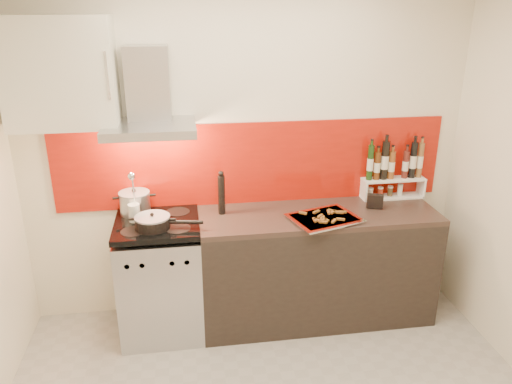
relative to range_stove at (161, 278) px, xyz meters
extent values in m
cube|color=silver|center=(0.70, 0.30, 0.86)|extent=(3.40, 0.02, 2.60)
cube|color=#981308|center=(0.75, 0.29, 0.78)|extent=(3.00, 0.02, 0.64)
cube|color=#B7B7BA|center=(0.00, 0.00, -0.02)|extent=(0.60, 0.60, 0.84)
cube|color=black|center=(0.00, -0.28, -0.11)|extent=(0.50, 0.02, 0.40)
cube|color=#B7B7BA|center=(0.00, -0.28, 0.28)|extent=(0.56, 0.02, 0.12)
cube|color=#FF190C|center=(0.00, -0.29, 0.28)|extent=(0.10, 0.01, 0.04)
cube|color=black|center=(0.00, 0.00, 0.45)|extent=(0.60, 0.60, 0.04)
cube|color=black|center=(1.20, 0.00, -0.01)|extent=(1.80, 0.60, 0.86)
cube|color=#30221D|center=(1.20, 0.00, 0.44)|extent=(1.80, 0.60, 0.04)
cube|color=#B7B7BA|center=(0.00, 0.05, 1.14)|extent=(0.62, 0.50, 0.06)
cube|color=#B7B7BA|center=(0.00, 0.20, 1.42)|extent=(0.30, 0.18, 0.50)
sphere|color=#FFD18C|center=(-0.15, 0.05, 1.10)|extent=(0.07, 0.07, 0.07)
sphere|color=#FFD18C|center=(0.15, 0.05, 1.10)|extent=(0.07, 0.07, 0.07)
cube|color=beige|center=(-0.55, 0.13, 1.51)|extent=(0.70, 0.35, 0.72)
cylinder|color=#B7B7BA|center=(-0.16, 0.18, 0.55)|extent=(0.22, 0.22, 0.15)
cylinder|color=#99999E|center=(-0.16, 0.18, 0.63)|extent=(0.23, 0.23, 0.01)
sphere|color=black|center=(-0.16, 0.18, 0.65)|extent=(0.03, 0.03, 0.03)
cylinder|color=black|center=(-0.02, -0.11, 0.51)|extent=(0.24, 0.24, 0.08)
cylinder|color=#99999E|center=(-0.02, -0.11, 0.55)|extent=(0.25, 0.25, 0.01)
sphere|color=black|center=(-0.02, -0.11, 0.57)|extent=(0.03, 0.03, 0.03)
cylinder|color=black|center=(0.21, -0.15, 0.51)|extent=(0.23, 0.07, 0.03)
cylinder|color=silver|center=(-0.15, 0.03, 0.53)|extent=(0.08, 0.08, 0.14)
cylinder|color=silver|center=(-0.14, 0.03, 0.71)|extent=(0.01, 0.07, 0.26)
sphere|color=silver|center=(-0.14, -0.03, 0.83)|extent=(0.06, 0.06, 0.06)
cylinder|color=black|center=(0.48, 0.10, 0.61)|extent=(0.05, 0.05, 0.30)
sphere|color=black|center=(0.48, 0.10, 0.77)|extent=(0.04, 0.04, 0.04)
cube|color=white|center=(1.87, 0.22, 0.47)|extent=(0.51, 0.14, 0.01)
cube|color=white|center=(1.63, 0.22, 0.54)|extent=(0.01, 0.14, 0.14)
cube|color=white|center=(2.11, 0.22, 0.54)|extent=(0.02, 0.14, 0.14)
cube|color=white|center=(1.87, 0.22, 0.62)|extent=(0.51, 0.14, 0.02)
cylinder|color=black|center=(1.66, 0.22, 0.76)|extent=(0.05, 0.05, 0.28)
cylinder|color=#4D270D|center=(1.72, 0.22, 0.73)|extent=(0.05, 0.05, 0.22)
cylinder|color=black|center=(1.78, 0.22, 0.78)|extent=(0.06, 0.06, 0.31)
cylinder|color=brown|center=(1.84, 0.22, 0.73)|extent=(0.05, 0.05, 0.22)
cylinder|color=#501B15|center=(1.96, 0.22, 0.73)|extent=(0.05, 0.05, 0.22)
cylinder|color=black|center=(2.02, 0.22, 0.77)|extent=(0.05, 0.05, 0.29)
cylinder|color=brown|center=(2.08, 0.22, 0.76)|extent=(0.05, 0.05, 0.28)
cylinder|color=#AD9D8D|center=(1.68, 0.22, 0.51)|extent=(0.04, 0.04, 0.06)
cylinder|color=maroon|center=(1.77, 0.22, 0.51)|extent=(0.04, 0.04, 0.07)
cylinder|color=#423721|center=(1.85, 0.22, 0.51)|extent=(0.04, 0.04, 0.07)
cylinder|color=white|center=(1.93, 0.22, 0.51)|extent=(0.04, 0.04, 0.08)
cube|color=black|center=(1.65, 0.02, 0.52)|extent=(0.13, 0.09, 0.10)
cube|color=silver|center=(1.20, -0.14, 0.47)|extent=(0.54, 0.47, 0.01)
cube|color=silver|center=(1.20, -0.14, 0.48)|extent=(0.56, 0.49, 0.01)
cube|color=red|center=(1.20, -0.14, 0.48)|extent=(0.49, 0.42, 0.01)
cube|color=brown|center=(1.30, -0.21, 0.49)|extent=(0.06, 0.04, 0.02)
cube|color=brown|center=(1.25, -0.07, 0.49)|extent=(0.02, 0.06, 0.02)
cube|color=brown|center=(1.19, -0.20, 0.49)|extent=(0.05, 0.06, 0.02)
cube|color=brown|center=(1.06, -0.06, 0.49)|extent=(0.06, 0.05, 0.02)
cube|color=brown|center=(1.13, -0.20, 0.49)|extent=(0.05, 0.06, 0.02)
cube|color=brown|center=(1.17, -0.05, 0.49)|extent=(0.06, 0.05, 0.02)
cube|color=brown|center=(1.28, -0.05, 0.49)|extent=(0.05, 0.06, 0.02)
cube|color=brown|center=(1.12, -0.19, 0.49)|extent=(0.02, 0.06, 0.02)
cube|color=brown|center=(1.18, -0.17, 0.49)|extent=(0.05, 0.06, 0.02)
cube|color=brown|center=(1.17, -0.23, 0.49)|extent=(0.06, 0.04, 0.02)
cube|color=brown|center=(1.25, -0.23, 0.49)|extent=(0.05, 0.06, 0.02)
cube|color=brown|center=(1.33, -0.08, 0.49)|extent=(0.06, 0.04, 0.02)
cube|color=brown|center=(1.18, -0.20, 0.49)|extent=(0.06, 0.03, 0.02)
cube|color=brown|center=(1.29, -0.07, 0.49)|extent=(0.06, 0.05, 0.02)
cube|color=brown|center=(1.17, -0.13, 0.49)|extent=(0.05, 0.06, 0.02)
cube|color=brown|center=(1.36, -0.08, 0.49)|extent=(0.06, 0.03, 0.02)
camera|label=1|loc=(0.21, -3.34, 1.94)|focal=35.00mm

